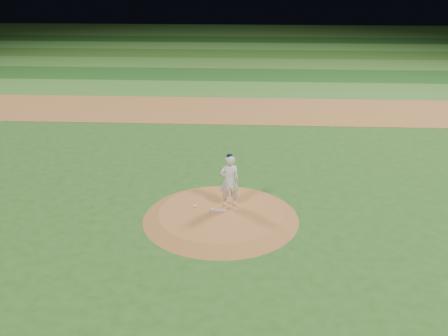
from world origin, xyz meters
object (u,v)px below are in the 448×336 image
object	(u,v)px
rosin_bag	(195,206)
pitching_rubber	(219,210)
pitcher_on_mound	(229,181)
pitchers_mound	(221,215)

from	to	relation	value
rosin_bag	pitching_rubber	bearing A→B (deg)	-14.28
rosin_bag	pitcher_on_mound	world-z (taller)	pitcher_on_mound
pitchers_mound	rosin_bag	world-z (taller)	rosin_bag
pitchers_mound	pitching_rubber	distance (m)	0.20
pitching_rubber	pitcher_on_mound	size ratio (longest dim) A/B	0.29
rosin_bag	pitcher_on_mound	distance (m)	1.57
pitchers_mound	rosin_bag	distance (m)	1.03
pitcher_on_mound	rosin_bag	bearing A→B (deg)	-171.78
pitching_rubber	rosin_bag	distance (m)	0.91
rosin_bag	pitcher_on_mound	bearing A→B (deg)	8.22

